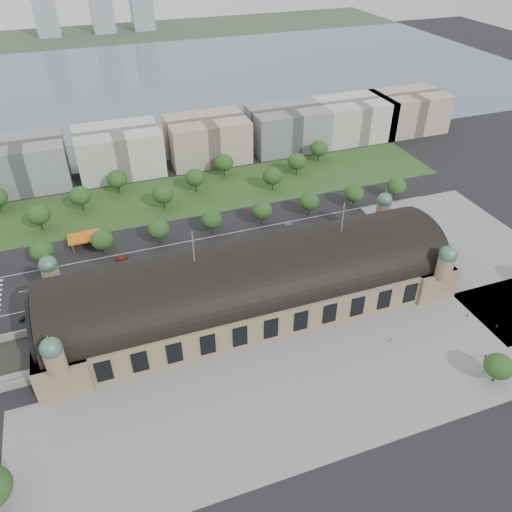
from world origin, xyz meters
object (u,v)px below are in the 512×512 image
object	(u,v)px
traffic_car_4	(279,252)
pedestrian_1	(497,326)
traffic_car_3	(122,258)
bus_mid	(262,250)
parked_car_4	(150,291)
pedestrian_0	(391,340)
bus_west	(190,269)
traffic_car_5	(288,224)
parked_car_1	(69,303)
pedestrian_2	(467,315)
parked_car_5	(127,290)
bus_east	(308,242)
parked_car_2	(128,295)
pedestrian_4	(485,357)
petrol_station	(87,236)
parked_car_6	(175,281)
traffic_car_2	(98,276)
parked_car_0	(24,318)
parked_car_3	(149,284)

from	to	relation	value
traffic_car_4	pedestrian_1	xyz separation A→B (m)	(55.20, -69.13, 0.23)
traffic_car_3	bus_mid	distance (m)	59.47
parked_car_4	pedestrian_0	world-z (taller)	pedestrian_0
bus_west	traffic_car_5	bearing A→B (deg)	-68.93
parked_car_1	pedestrian_2	xyz separation A→B (m)	(136.35, -56.47, 0.19)
parked_car_5	bus_east	world-z (taller)	bus_east
parked_car_4	traffic_car_3	bearing A→B (deg)	167.96
traffic_car_3	bus_mid	world-z (taller)	bus_mid
bus_mid	pedestrian_1	world-z (taller)	bus_mid
parked_car_2	pedestrian_4	xyz separation A→B (m)	(106.69, -72.36, 0.10)
parked_car_4	pedestrian_4	xyz separation A→B (m)	(98.49, -72.36, 0.13)
traffic_car_5	parked_car_4	world-z (taller)	parked_car_4
pedestrian_2	bus_mid	bearing A→B (deg)	42.43
pedestrian_2	petrol_station	bearing A→B (deg)	53.06
parked_car_1	parked_car_5	xyz separation A→B (m)	(21.77, 0.27, 0.12)
parked_car_6	pedestrian_4	distance (m)	115.37
pedestrian_0	traffic_car_2	bearing A→B (deg)	123.16
parked_car_2	bus_east	size ratio (longest dim) A/B	0.46
petrol_station	parked_car_1	size ratio (longest dim) A/B	3.03
parked_car_1	bus_mid	bearing A→B (deg)	71.16
pedestrian_0	petrol_station	bearing A→B (deg)	114.29
petrol_station	pedestrian_0	distance (m)	135.99
pedestrian_4	traffic_car_3	bearing A→B (deg)	-75.42
petrol_station	parked_car_2	xyz separation A→B (m)	(11.26, -44.28, -2.14)
parked_car_2	pedestrian_4	distance (m)	128.91
traffic_car_2	traffic_car_5	xyz separation A→B (m)	(87.59, 10.41, -0.10)
traffic_car_2	parked_car_0	bearing A→B (deg)	-66.94
traffic_car_3	pedestrian_4	distance (m)	144.10
parked_car_1	pedestrian_4	distance (m)	148.71
traffic_car_2	pedestrian_4	bearing A→B (deg)	45.20
traffic_car_3	bus_east	size ratio (longest dim) A/B	0.41
traffic_car_5	parked_car_1	size ratio (longest dim) A/B	0.88
traffic_car_5	bus_east	world-z (taller)	bus_east
traffic_car_5	parked_car_3	xyz separation A→B (m)	(-69.35, -22.76, 0.05)
parked_car_0	parked_car_3	distance (m)	46.15
traffic_car_2	traffic_car_5	world-z (taller)	traffic_car_2
traffic_car_3	pedestrian_4	xyz separation A→B (m)	(105.64, -98.00, 0.19)
pedestrian_4	traffic_car_2	bearing A→B (deg)	-69.91
pedestrian_1	parked_car_0	bearing A→B (deg)	79.79
parked_car_4	pedestrian_0	bearing A→B (deg)	25.42
traffic_car_5	parked_car_2	bearing A→B (deg)	112.05
pedestrian_1	pedestrian_4	size ratio (longest dim) A/B	0.98
parked_car_5	parked_car_6	size ratio (longest dim) A/B	1.19
bus_west	pedestrian_1	xyz separation A→B (m)	(94.82, -68.51, -0.86)
bus_east	pedestrian_2	world-z (taller)	bus_east
bus_west	parked_car_4	bearing A→B (deg)	110.58
parked_car_4	pedestrian_1	bearing A→B (deg)	33.57
petrol_station	traffic_car_4	xyz separation A→B (m)	(76.74, -37.02, -2.30)
pedestrian_0	pedestrian_1	size ratio (longest dim) A/B	1.08
parked_car_4	parked_car_6	size ratio (longest dim) A/B	1.02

